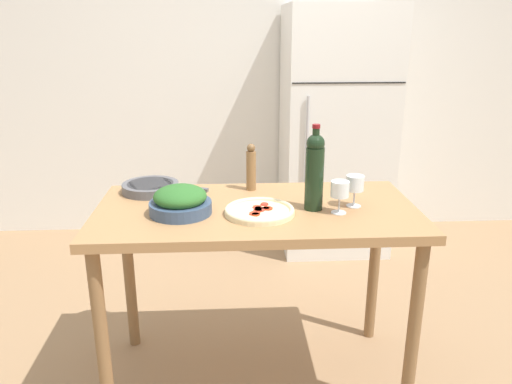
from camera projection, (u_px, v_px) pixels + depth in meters
The scene contains 11 objects.
ground_plane at pixel (256, 374), 2.48m from camera, with size 14.00×14.00×0.00m, color #9E7A56.
wall_back at pixel (242, 72), 3.94m from camera, with size 6.40×0.06×2.60m.
refrigerator at pixel (335, 131), 3.72m from camera, with size 0.77×0.73×1.79m.
prep_counter at pixel (256, 230), 2.23m from camera, with size 1.41×0.71×0.88m.
wine_bottle at pixel (315, 170), 2.13m from camera, with size 0.08×0.08×0.37m.
wine_glass_near at pixel (340, 191), 2.10m from camera, with size 0.08×0.08×0.14m.
wine_glass_far at pixel (355, 185), 2.18m from camera, with size 0.08×0.08×0.14m.
pepper_mill at pixel (251, 168), 2.40m from camera, with size 0.05×0.05×0.23m.
salad_bowl at pixel (180, 201), 2.11m from camera, with size 0.27×0.27×0.12m.
homemade_pizza at pixel (260, 211), 2.12m from camera, with size 0.30×0.30×0.03m.
cast_iron_skillet at pixel (151, 187), 2.40m from camera, with size 0.42×0.27×0.04m.
Camera 1 is at (-0.12, -2.06, 1.64)m, focal length 35.00 mm.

